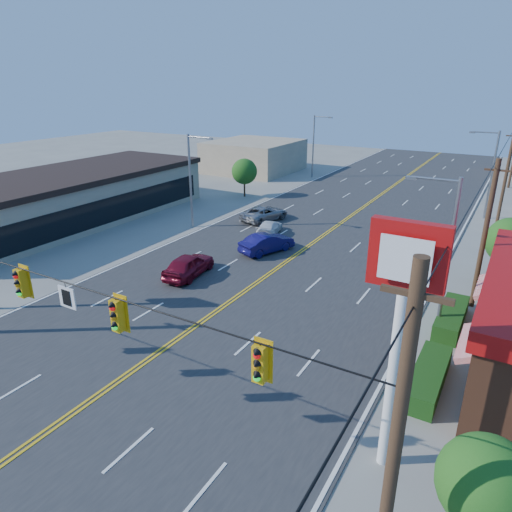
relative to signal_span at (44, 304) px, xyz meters
The scene contains 19 objects.
ground 4.89m from the signal_span, ahead, with size 160.00×160.00×0.00m, color gray.
road 20.58m from the signal_span, 89.66° to the left, with size 20.00×120.00×0.06m, color #2D2D30.
signal_span is the anchor object (origin of this frame).
kfc_pylon 11.87m from the signal_span, 19.78° to the left, with size 2.20×0.36×8.50m.
strip_mall 28.46m from the signal_span, 140.56° to the left, with size 10.40×26.40×4.40m.
streetlight_se 17.76m from the signal_span, 52.06° to the left, with size 2.55×0.25×8.00m.
streetlight_ne 39.54m from the signal_span, 73.98° to the left, with size 2.55×0.25×8.00m.
streetlight_sw 24.46m from the signal_span, 115.88° to the left, with size 2.55×0.25×8.00m.
streetlight_nw 49.17m from the signal_span, 102.54° to the left, with size 2.55×0.25×8.00m.
utility_pole_near 21.82m from the signal_span, 55.61° to the left, with size 0.28×0.28×8.40m, color #47301E.
utility_pole_mid 38.06m from the signal_span, 71.11° to the left, with size 0.28×0.28×8.40m, color #47301E.
tree_kfc_rear 25.95m from the signal_span, 58.24° to the left, with size 2.94×2.94×4.41m.
tree_kfc_front 14.46m from the signal_span, ahead, with size 2.52×2.52×3.78m.
tree_west 36.42m from the signal_span, 110.75° to the left, with size 2.80×2.80×4.20m.
bld_west_far 52.03m from the signal_span, 112.50° to the left, with size 11.00×12.00×4.20m, color tan.
car_magenta 14.47m from the signal_span, 108.21° to the left, with size 1.77×4.39×1.50m, color maroon.
car_blue 20.17m from the signal_span, 95.96° to the left, with size 1.52×4.37×1.44m, color #100D4E.
car_white 24.31m from the signal_span, 99.65° to the left, with size 1.56×3.83×1.11m, color silver.
car_silver 27.86m from the signal_span, 103.21° to the left, with size 2.23×4.83×1.34m, color gray.
Camera 1 is at (13.34, -8.48, 12.09)m, focal length 32.00 mm.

